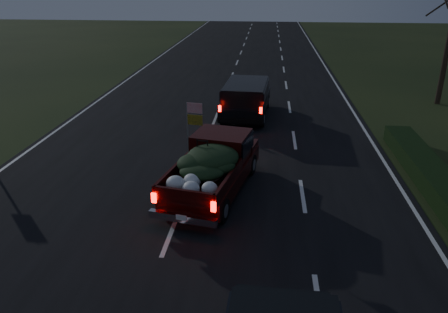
# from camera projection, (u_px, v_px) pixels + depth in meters

# --- Properties ---
(ground) EXTENTS (120.00, 120.00, 0.00)m
(ground) POSITION_uv_depth(u_px,v_px,m) (171.00, 234.00, 11.48)
(ground) COLOR black
(ground) RESTS_ON ground
(road_asphalt) EXTENTS (14.00, 120.00, 0.02)m
(road_asphalt) POSITION_uv_depth(u_px,v_px,m) (171.00, 233.00, 11.48)
(road_asphalt) COLOR black
(road_asphalt) RESTS_ON ground
(hedge_row) EXTENTS (1.00, 10.00, 0.60)m
(hedge_row) POSITION_uv_depth(u_px,v_px,m) (440.00, 186.00, 13.43)
(hedge_row) COLOR black
(hedge_row) RESTS_ON ground
(pickup_truck) EXTENTS (2.71, 5.04, 2.50)m
(pickup_truck) POSITION_uv_depth(u_px,v_px,m) (214.00, 163.00, 13.44)
(pickup_truck) COLOR #340807
(pickup_truck) RESTS_ON ground
(lead_suv) EXTENTS (2.28, 4.87, 1.37)m
(lead_suv) POSITION_uv_depth(u_px,v_px,m) (246.00, 96.00, 20.76)
(lead_suv) COLOR black
(lead_suv) RESTS_ON ground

